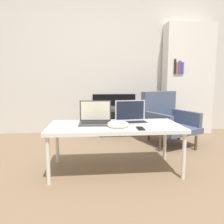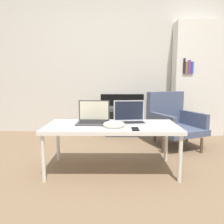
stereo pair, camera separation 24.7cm
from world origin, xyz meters
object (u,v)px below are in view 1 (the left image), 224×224
(laptop_left, at_px, (95,119))
(headphones, at_px, (118,125))
(tv, at_px, (115,121))
(armchair, at_px, (166,118))
(laptop_right, at_px, (132,118))
(phone, at_px, (140,128))

(laptop_left, xyz_separation_m, headphones, (0.21, -0.18, -0.03))
(tv, height_order, armchair, armchair)
(headphones, bearing_deg, laptop_left, 140.27)
(laptop_left, distance_m, laptop_right, 0.38)
(laptop_right, height_order, tv, laptop_right)
(laptop_left, relative_size, tv, 0.60)
(laptop_left, distance_m, phone, 0.50)
(laptop_right, xyz_separation_m, tv, (-0.02, 1.42, -0.29))
(laptop_left, bearing_deg, armchair, 40.22)
(laptop_right, height_order, phone, laptop_right)
(phone, distance_m, armchair, 1.29)
(laptop_left, distance_m, armchair, 1.33)
(headphones, bearing_deg, phone, -31.00)
(headphones, bearing_deg, tv, 84.57)
(laptop_right, xyz_separation_m, armchair, (0.66, 0.82, -0.16))
(phone, relative_size, armchair, 0.17)
(laptop_left, bearing_deg, phone, -33.79)
(laptop_left, xyz_separation_m, tv, (0.37, 1.42, -0.29))
(laptop_left, bearing_deg, headphones, -37.69)
(laptop_left, relative_size, laptop_right, 0.96)
(phone, height_order, tv, phone)
(tv, bearing_deg, laptop_right, -89.35)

